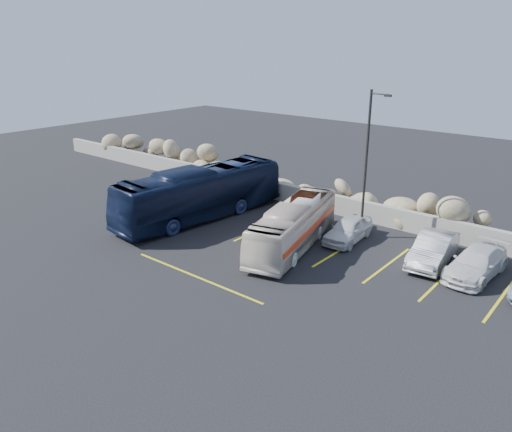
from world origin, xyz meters
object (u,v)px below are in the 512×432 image
Objects in this scene: lamppost at (367,161)px; car_b at (433,249)px; tour_coach at (200,193)px; vintage_bus at (293,226)px; car_a at (348,229)px; car_c at (476,263)px.

car_b is (4.32, -0.87, -3.57)m from lamppost.
lamppost is at bearing 26.71° from tour_coach.
car_b is at bearing 8.60° from vintage_bus.
tour_coach reaches higher than car_a.
car_b reaches higher than car_a.
tour_coach is at bearing -168.51° from car_a.
car_a is at bearing 21.83° from tour_coach.
lamppost is at bearing 66.62° from car_a.
car_c is (6.38, -1.00, -3.65)m from lamppost.
car_a is (1.80, 2.64, -0.53)m from vintage_bus.
car_b is at bearing -11.39° from lamppost.
vintage_bus is at bearing -120.60° from lamppost.
vintage_bus is 7.01m from tour_coach.
car_a is 0.87× the size of car_b.
lamppost reaches higher than vintage_bus.
car_a is (8.80, 2.49, -0.92)m from tour_coach.
vintage_bus is at bearing -162.64° from car_b.
car_a is at bearing -109.07° from lamppost.
car_a is at bearing 175.51° from car_b.
tour_coach is 2.57× the size of car_b.
car_b is (4.65, 0.09, 0.07)m from car_a.
tour_coach is 2.95× the size of car_a.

